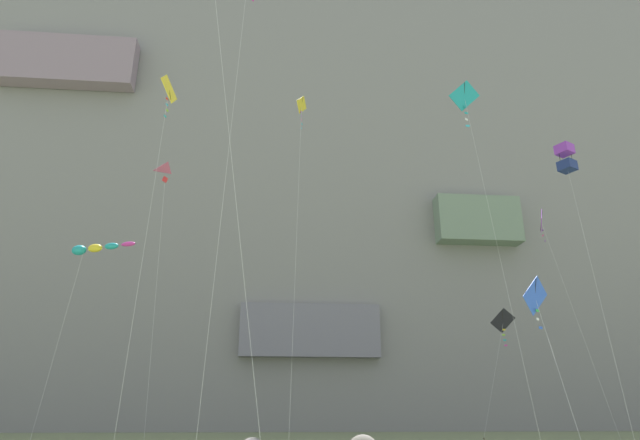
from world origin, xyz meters
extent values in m
cube|color=gray|center=(0.00, 71.64, 35.65)|extent=(180.00, 31.55, 71.30)
cube|color=gray|center=(-31.40, 54.60, 43.70)|extent=(17.51, 2.22, 6.82)
cube|color=gray|center=(0.00, 56.05, 10.52)|extent=(15.52, 3.12, 5.80)
cube|color=gray|center=(20.42, 55.31, 24.08)|extent=(10.28, 3.61, 5.78)
cylinder|color=silver|center=(-6.71, 20.36, 17.09)|extent=(0.93, 3.83, 33.95)
cube|color=yellow|center=(-2.59, 30.04, 23.56)|extent=(0.84, 1.49, 1.67)
cylinder|color=black|center=(-2.59, 30.04, 23.56)|extent=(0.27, 0.11, 1.36)
cube|color=purple|center=(-2.62, 30.04, 22.94)|extent=(0.11, 0.19, 0.10)
cube|color=purple|center=(-2.57, 30.04, 22.59)|extent=(0.04, 0.20, 0.10)
cube|color=#CC3399|center=(-2.58, 30.04, 22.25)|extent=(0.04, 0.20, 0.10)
cube|color=#38B2D1|center=(-2.55, 30.04, 21.90)|extent=(0.11, 0.18, 0.10)
cube|color=#38B2D1|center=(-2.57, 30.04, 21.55)|extent=(0.06, 0.20, 0.10)
cylinder|color=silver|center=(-2.91, 27.89, 11.74)|extent=(0.67, 4.33, 23.24)
ellipsoid|color=teal|center=(-17.17, 30.61, 11.93)|extent=(1.25, 1.04, 0.68)
ellipsoid|color=yellow|center=(-15.99, 30.10, 11.95)|extent=(1.20, 0.92, 0.56)
ellipsoid|color=teal|center=(-14.82, 29.59, 11.96)|extent=(1.15, 0.81, 0.44)
ellipsoid|color=#CC3399|center=(-13.64, 29.08, 11.98)|extent=(1.10, 0.70, 0.31)
cylinder|color=silver|center=(-17.23, 29.80, 5.94)|extent=(0.84, 1.33, 11.65)
cylinder|color=silver|center=(-6.15, 15.03, 11.41)|extent=(3.37, 0.62, 22.57)
pyramid|color=pink|center=(-12.09, 32.48, 18.04)|extent=(1.77, 1.84, 0.36)
cube|color=red|center=(-12.46, 32.16, 17.96)|extent=(0.39, 0.35, 0.51)
cylinder|color=silver|center=(-12.13, 31.64, 9.04)|extent=(0.69, 1.07, 17.84)
cube|color=blue|center=(9.54, 22.20, 7.62)|extent=(1.91, 1.10, 2.15)
cylinder|color=black|center=(9.54, 22.20, 7.62)|extent=(0.25, 0.31, 1.76)
cube|color=green|center=(9.54, 22.20, 6.82)|extent=(0.23, 0.15, 0.13)
cube|color=white|center=(9.50, 22.20, 6.37)|extent=(0.21, 0.19, 0.13)
cube|color=blue|center=(9.59, 22.20, 5.93)|extent=(0.24, 0.13, 0.13)
cylinder|color=silver|center=(8.82, 19.69, 3.74)|extent=(1.45, 5.04, 7.24)
cube|color=teal|center=(9.08, 27.55, 23.42)|extent=(2.50, 0.43, 2.49)
cylinder|color=black|center=(9.08, 27.55, 23.42)|extent=(0.16, 0.41, 2.04)
cube|color=teal|center=(9.07, 27.55, 22.49)|extent=(0.27, 0.17, 0.15)
cube|color=teal|center=(9.09, 27.55, 21.97)|extent=(0.30, 0.09, 0.15)
cube|color=white|center=(9.04, 27.55, 21.45)|extent=(0.26, 0.19, 0.15)
cube|color=#38B2D1|center=(9.08, 27.55, 20.93)|extent=(0.30, 0.04, 0.15)
cylinder|color=silver|center=(9.59, 26.18, 11.61)|extent=(1.03, 2.76, 22.99)
cube|color=yellow|center=(-10.77, 22.95, 19.70)|extent=(0.71, 1.75, 1.83)
cylinder|color=black|center=(-10.77, 22.95, 19.70)|extent=(0.39, 0.09, 1.49)
cube|color=red|center=(-10.81, 22.95, 19.01)|extent=(0.12, 0.21, 0.11)
cube|color=#38B2D1|center=(-10.78, 22.95, 18.63)|extent=(0.11, 0.21, 0.11)
cube|color=#8CCC33|center=(-10.73, 22.95, 18.24)|extent=(0.09, 0.21, 0.11)
cube|color=teal|center=(-10.82, 22.95, 17.86)|extent=(0.12, 0.21, 0.11)
cylinder|color=silver|center=(-10.90, 22.12, 9.79)|extent=(0.29, 1.68, 19.35)
cube|color=black|center=(14.40, 37.46, 8.91)|extent=(1.76, 1.05, 1.96)
cylinder|color=black|center=(14.40, 37.46, 8.91)|extent=(0.17, 0.54, 1.58)
cube|color=yellow|center=(14.41, 37.46, 8.16)|extent=(0.23, 0.12, 0.12)
cube|color=#8CCC33|center=(14.34, 37.46, 7.75)|extent=(0.21, 0.14, 0.12)
cube|color=teal|center=(14.38, 37.46, 7.33)|extent=(0.24, 0.08, 0.12)
cube|color=#CC3399|center=(14.42, 37.46, 6.91)|extent=(0.24, 0.03, 0.12)
cylinder|color=silver|center=(12.90, 36.87, 4.39)|extent=(3.01, 1.19, 8.54)
cylinder|color=#4C3823|center=(11.41, 36.28, 0.06)|extent=(0.08, 0.08, 0.12)
cube|color=purple|center=(16.07, 32.22, 15.69)|extent=(0.97, 1.86, 2.04)
cylinder|color=black|center=(16.07, 32.22, 15.69)|extent=(0.38, 0.14, 1.67)
cube|color=purple|center=(16.07, 32.22, 14.92)|extent=(0.09, 0.24, 0.12)
cube|color=pink|center=(16.01, 32.22, 14.50)|extent=(0.02, 0.24, 0.12)
cube|color=purple|center=(16.12, 32.22, 14.07)|extent=(0.11, 0.23, 0.12)
cylinder|color=silver|center=(17.04, 31.19, 7.78)|extent=(1.96, 2.08, 15.32)
cube|color=purple|center=(16.84, 28.91, 20.11)|extent=(1.41, 1.41, 0.73)
cube|color=navy|center=(16.84, 28.91, 18.77)|extent=(1.41, 1.41, 0.73)
cylinder|color=black|center=(17.31, 28.91, 19.44)|extent=(0.04, 0.04, 1.97)
cylinder|color=black|center=(16.37, 28.91, 19.44)|extent=(0.04, 0.04, 1.97)
cylinder|color=silver|center=(15.92, 26.58, 9.26)|extent=(1.87, 4.66, 18.29)
camera|label=1|loc=(-4.36, -4.59, 1.65)|focal=30.02mm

